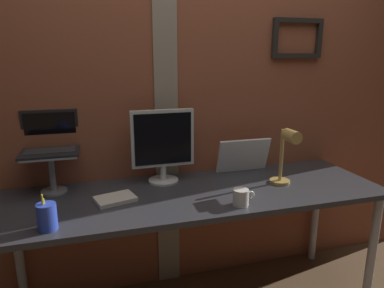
% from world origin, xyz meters
% --- Properties ---
extents(brick_wall_back, '(3.55, 0.15, 2.40)m').
position_xyz_m(brick_wall_back, '(-0.00, 0.48, 1.20)').
color(brick_wall_back, brown).
rests_on(brick_wall_back, ground_plane).
extents(desk, '(2.12, 0.67, 0.76)m').
position_xyz_m(desk, '(-0.07, 0.09, 0.69)').
color(desk, '#333338').
rests_on(desk, ground_plane).
extents(monitor, '(0.37, 0.18, 0.44)m').
position_xyz_m(monitor, '(-0.22, 0.30, 1.00)').
color(monitor, silver).
rests_on(monitor, desk).
extents(laptop_stand, '(0.28, 0.22, 0.22)m').
position_xyz_m(laptop_stand, '(-0.84, 0.30, 0.91)').
color(laptop_stand, gray).
rests_on(laptop_stand, desk).
extents(laptop, '(0.30, 0.25, 0.22)m').
position_xyz_m(laptop, '(-0.84, 0.36, 1.04)').
color(laptop, black).
rests_on(laptop, laptop_stand).
extents(whiteboard_panel, '(0.35, 0.08, 0.22)m').
position_xyz_m(whiteboard_panel, '(0.32, 0.34, 0.87)').
color(whiteboard_panel, white).
rests_on(whiteboard_panel, desk).
extents(desk_lamp, '(0.12, 0.20, 0.34)m').
position_xyz_m(desk_lamp, '(0.45, 0.04, 0.97)').
color(desk_lamp, tan).
rests_on(desk_lamp, desk).
extents(pen_cup, '(0.08, 0.08, 0.17)m').
position_xyz_m(pen_cup, '(-0.82, -0.14, 0.82)').
color(pen_cup, blue).
rests_on(pen_cup, desk).
extents(coffee_mug, '(0.12, 0.08, 0.08)m').
position_xyz_m(coffee_mug, '(0.09, -0.14, 0.80)').
color(coffee_mug, silver).
rests_on(coffee_mug, desk).
extents(paper_clutter_stack, '(0.23, 0.19, 0.02)m').
position_xyz_m(paper_clutter_stack, '(-0.52, 0.09, 0.77)').
color(paper_clutter_stack, silver).
rests_on(paper_clutter_stack, desk).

